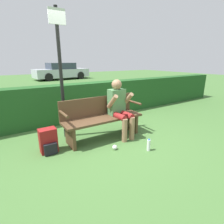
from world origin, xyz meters
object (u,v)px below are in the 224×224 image
at_px(water_bottle, 149,145).
at_px(backpack, 49,141).
at_px(signpost, 61,69).
at_px(park_bench, 102,117).
at_px(parked_car, 61,71).
at_px(person_seated, 119,106).

bearing_deg(water_bottle, backpack, 148.73).
bearing_deg(signpost, backpack, -133.56).
distance_m(park_bench, water_bottle, 1.15).
bearing_deg(park_bench, water_bottle, -67.48).
bearing_deg(parked_car, person_seated, -106.33).
height_order(park_bench, backpack, park_bench).
distance_m(person_seated, backpack, 1.60).
xyz_separation_m(park_bench, water_bottle, (0.42, -1.01, -0.34)).
relative_size(person_seated, water_bottle, 5.24).
xyz_separation_m(person_seated, backpack, (-1.52, 0.07, -0.47)).
relative_size(backpack, signpost, 0.17).
height_order(person_seated, signpost, signpost).
distance_m(park_bench, signpost, 1.29).
height_order(backpack, signpost, signpost).
bearing_deg(signpost, parked_car, 73.03).
xyz_separation_m(park_bench, parked_car, (3.00, 12.51, 0.22)).
bearing_deg(park_bench, backpack, -177.36).
distance_m(backpack, water_bottle, 1.85).
bearing_deg(water_bottle, person_seated, 93.49).
xyz_separation_m(backpack, water_bottle, (1.58, -0.96, -0.10)).
bearing_deg(water_bottle, park_bench, 112.52).
relative_size(backpack, parked_car, 0.10).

